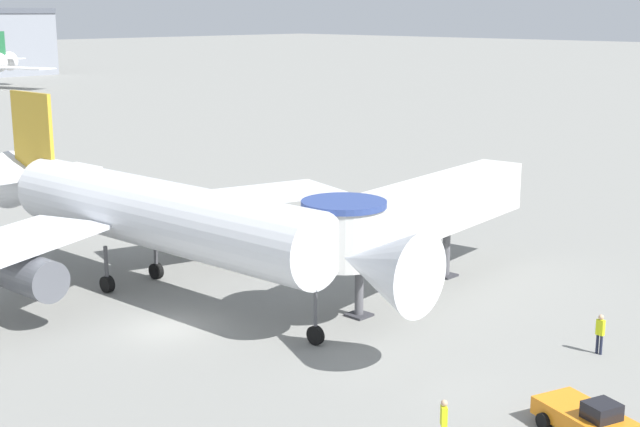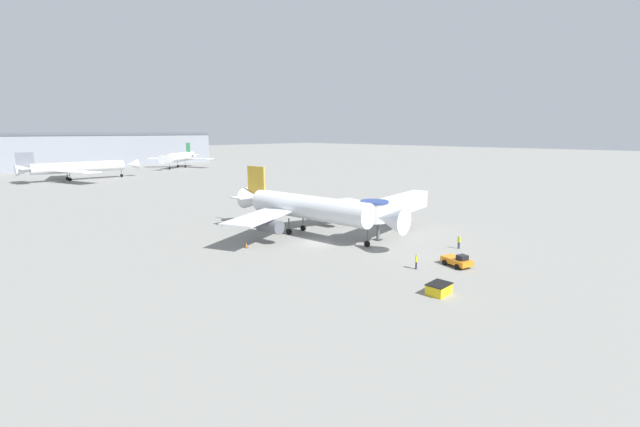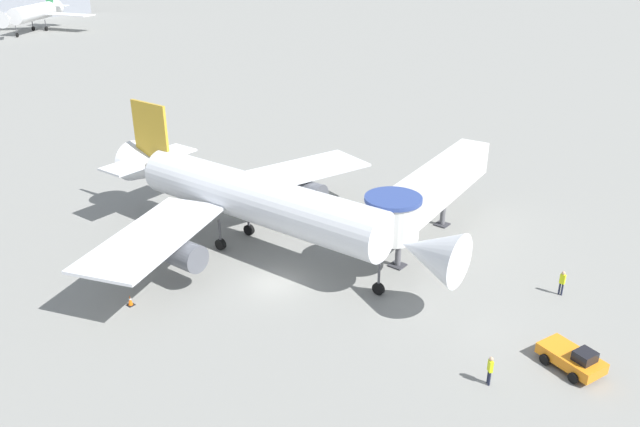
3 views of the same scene
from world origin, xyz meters
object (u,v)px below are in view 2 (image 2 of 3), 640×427
(service_container_yellow, at_px, (439,289))
(traffic_cone_port_wing, at_px, (246,245))
(ground_crew_marshaller, at_px, (459,241))
(background_jet_gray_tail, at_px, (76,167))
(jet_bridge, at_px, (393,206))
(pushback_tug_orange, at_px, (457,261))
(ground_crew_wing_walker, at_px, (416,260))
(main_airplane, at_px, (306,208))
(background_jet_green_tail, at_px, (179,157))
(traffic_cone_starboard_wing, at_px, (350,221))

(service_container_yellow, height_order, traffic_cone_port_wing, service_container_yellow)
(ground_crew_marshaller, bearing_deg, background_jet_gray_tail, -173.35)
(service_container_yellow, relative_size, ground_crew_marshaller, 1.39)
(service_container_yellow, bearing_deg, background_jet_gray_tail, 85.35)
(jet_bridge, distance_m, pushback_tug_orange, 17.60)
(traffic_cone_port_wing, distance_m, ground_crew_wing_walker, 23.64)
(background_jet_gray_tail, bearing_deg, traffic_cone_port_wing, 176.54)
(jet_bridge, bearing_deg, traffic_cone_port_wing, 146.55)
(main_airplane, xyz_separation_m, pushback_tug_orange, (1.00, -24.79, -3.60))
(ground_crew_marshaller, relative_size, background_jet_green_tail, 0.07)
(pushback_tug_orange, bearing_deg, main_airplane, 110.80)
(pushback_tug_orange, bearing_deg, jet_bridge, 78.92)
(service_container_yellow, bearing_deg, traffic_cone_starboard_wing, 54.06)
(jet_bridge, relative_size, background_jet_gray_tail, 0.50)
(main_airplane, distance_m, background_jet_green_tail, 139.65)
(background_jet_gray_tail, bearing_deg, traffic_cone_starboard_wing, -171.70)
(service_container_yellow, distance_m, background_jet_gray_tail, 138.10)
(ground_crew_marshaller, bearing_deg, background_jet_green_tail, 168.33)
(ground_crew_marshaller, relative_size, background_jet_gray_tail, 0.05)
(pushback_tug_orange, xyz_separation_m, service_container_yellow, (-9.81, -2.72, -0.13))
(jet_bridge, bearing_deg, background_jet_green_tail, 66.70)
(service_container_yellow, xyz_separation_m, ground_crew_marshaller, (17.42, 6.14, 0.50))
(ground_crew_wing_walker, relative_size, background_jet_gray_tail, 0.05)
(main_airplane, xyz_separation_m, service_container_yellow, (-8.81, -27.51, -3.73))
(traffic_cone_port_wing, bearing_deg, jet_bridge, -26.63)
(service_container_yellow, xyz_separation_m, ground_crew_wing_walker, (5.45, 5.78, 0.50))
(pushback_tug_orange, height_order, ground_crew_marshaller, ground_crew_marshaller)
(ground_crew_wing_walker, height_order, background_jet_gray_tail, background_jet_gray_tail)
(traffic_cone_port_wing, bearing_deg, pushback_tug_orange, -64.26)
(main_airplane, distance_m, ground_crew_marshaller, 23.27)
(main_airplane, relative_size, background_jet_gray_tail, 0.86)
(main_airplane, distance_m, pushback_tug_orange, 25.07)
(pushback_tug_orange, distance_m, traffic_cone_starboard_wing, 27.17)
(traffic_cone_port_wing, xyz_separation_m, ground_crew_wing_walker, (7.86, -22.28, 0.69))
(jet_bridge, distance_m, service_container_yellow, 25.74)
(main_airplane, bearing_deg, traffic_cone_starboard_wing, -1.29)
(pushback_tug_orange, bearing_deg, ground_crew_wing_walker, 163.41)
(background_jet_green_tail, bearing_deg, jet_bridge, -51.56)
(ground_crew_marshaller, distance_m, ground_crew_wing_walker, 11.98)
(jet_bridge, relative_size, service_container_yellow, 7.30)
(jet_bridge, distance_m, ground_crew_marshaller, 12.06)
(ground_crew_marshaller, height_order, ground_crew_wing_walker, ground_crew_marshaller)
(jet_bridge, xyz_separation_m, background_jet_gray_tail, (-7.12, 119.92, -0.19))
(traffic_cone_starboard_wing, relative_size, ground_crew_marshaller, 0.39)
(background_jet_gray_tail, bearing_deg, main_airplane, -177.62)
(main_airplane, relative_size, traffic_cone_port_wing, 41.29)
(pushback_tug_orange, xyz_separation_m, ground_crew_marshaller, (7.61, 3.42, 0.37))
(jet_bridge, height_order, traffic_cone_port_wing, jet_bridge)
(traffic_cone_starboard_wing, xyz_separation_m, traffic_cone_port_wing, (-22.59, 0.23, 0.02))
(jet_bridge, relative_size, ground_crew_marshaller, 10.17)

